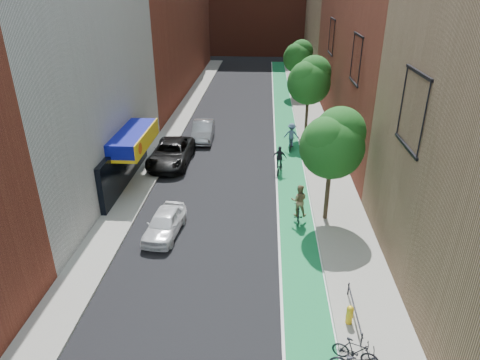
% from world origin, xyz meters
% --- Properties ---
extents(ground, '(160.00, 160.00, 0.00)m').
position_xyz_m(ground, '(0.00, 0.00, 0.00)').
color(ground, black).
rests_on(ground, ground).
extents(bike_lane, '(2.00, 68.00, 0.01)m').
position_xyz_m(bike_lane, '(4.00, 26.00, 0.01)').
color(bike_lane, '#147539').
rests_on(bike_lane, ground).
extents(sidewalk_left, '(2.00, 68.00, 0.15)m').
position_xyz_m(sidewalk_left, '(-6.00, 26.00, 0.07)').
color(sidewalk_left, gray).
rests_on(sidewalk_left, ground).
extents(sidewalk_right, '(3.00, 68.00, 0.15)m').
position_xyz_m(sidewalk_right, '(6.50, 26.00, 0.07)').
color(sidewalk_right, gray).
rests_on(sidewalk_right, ground).
extents(building_left_white, '(8.00, 20.00, 12.00)m').
position_xyz_m(building_left_white, '(-11.00, 14.00, 6.00)').
color(building_left_white, silver).
rests_on(building_left_white, ground).
extents(building_right_far_tan, '(8.00, 20.00, 18.00)m').
position_xyz_m(building_right_far_tan, '(12.00, 50.00, 9.00)').
color(building_right_far_tan, '#8C6B4C').
rests_on(building_right_far_tan, ground).
extents(tree_near, '(3.40, 3.36, 6.42)m').
position_xyz_m(tree_near, '(5.65, 10.02, 4.66)').
color(tree_near, '#332619').
rests_on(tree_near, ground).
extents(tree_mid, '(3.55, 3.53, 6.74)m').
position_xyz_m(tree_mid, '(5.65, 24.02, 4.89)').
color(tree_mid, '#332619').
rests_on(tree_mid, ground).
extents(tree_far, '(3.30, 3.25, 6.21)m').
position_xyz_m(tree_far, '(5.65, 38.02, 4.50)').
color(tree_far, '#332619').
rests_on(tree_far, ground).
extents(parked_car_white, '(1.92, 4.02, 1.33)m').
position_xyz_m(parked_car_white, '(-3.00, 8.06, 0.66)').
color(parked_car_white, white).
rests_on(parked_car_white, ground).
extents(parked_car_black, '(2.81, 5.91, 1.63)m').
position_xyz_m(parked_car_black, '(-4.60, 17.51, 0.81)').
color(parked_car_black, black).
rests_on(parked_car_black, ground).
extents(parked_car_silver, '(1.79, 4.72, 1.54)m').
position_xyz_m(parked_car_silver, '(-3.00, 22.76, 0.77)').
color(parked_car_silver, gray).
rests_on(parked_car_silver, ground).
extents(cyclist_lane_near, '(0.93, 1.69, 2.20)m').
position_xyz_m(cyclist_lane_near, '(4.08, 9.81, 0.96)').
color(cyclist_lane_near, black).
rests_on(cyclist_lane_near, ground).
extents(cyclist_lane_mid, '(1.00, 1.70, 1.95)m').
position_xyz_m(cyclist_lane_mid, '(3.20, 16.26, 0.74)').
color(cyclist_lane_mid, black).
rests_on(cyclist_lane_mid, ground).
extents(cyclist_lane_far, '(1.28, 1.69, 2.17)m').
position_xyz_m(cyclist_lane_far, '(4.22, 20.76, 1.00)').
color(cyclist_lane_far, black).
rests_on(cyclist_lane_far, ground).
extents(parked_bike_mid, '(1.68, 1.04, 0.98)m').
position_xyz_m(parked_bike_mid, '(5.43, 0.06, 0.64)').
color(parked_bike_mid, black).
rests_on(parked_bike_mid, sidewalk_right).
extents(fire_hydrant, '(0.28, 0.28, 0.81)m').
position_xyz_m(fire_hydrant, '(5.56, 1.94, 0.58)').
color(fire_hydrant, gold).
rests_on(fire_hydrant, sidewalk_right).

